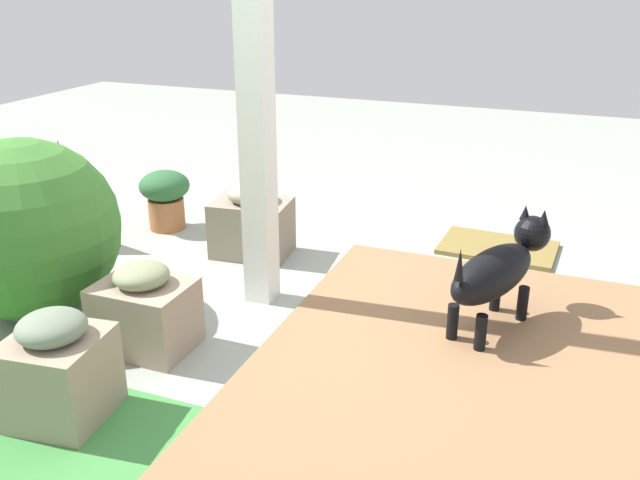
{
  "coord_description": "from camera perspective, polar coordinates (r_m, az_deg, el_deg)",
  "views": [
    {
      "loc": [
        -1.3,
        3.05,
        1.71
      ],
      "look_at": [
        -0.06,
        -0.09,
        0.36
      ],
      "focal_mm": 38.56,
      "sensor_mm": 36.0,
      "label": 1
    }
  ],
  "objects": [
    {
      "name": "ground_plane",
      "position": [
        3.73,
        -1.36,
        -5.52
      ],
      "size": [
        12.0,
        12.0,
        0.0
      ],
      "primitive_type": "plane",
      "color": "#949C8F"
    },
    {
      "name": "brick_path",
      "position": [
        3.26,
        11.17,
        -10.13
      ],
      "size": [
        1.8,
        2.4,
        0.02
      ],
      "primitive_type": "cube",
      "color": "#916947",
      "rests_on": "ground"
    },
    {
      "name": "porch_pillar",
      "position": [
        3.48,
        -5.38,
        12.59
      ],
      "size": [
        0.15,
        0.15,
        2.32
      ],
      "primitive_type": "cube",
      "color": "white",
      "rests_on": "ground"
    },
    {
      "name": "stone_planter_nearest",
      "position": [
        4.34,
        -5.68,
        1.47
      ],
      "size": [
        0.51,
        0.39,
        0.47
      ],
      "color": "gray",
      "rests_on": "ground"
    },
    {
      "name": "stone_planter_mid",
      "position": [
        3.37,
        -14.32,
        -5.69
      ],
      "size": [
        0.44,
        0.35,
        0.44
      ],
      "color": "gray",
      "rests_on": "ground"
    },
    {
      "name": "stone_planter_far",
      "position": [
        2.97,
        -20.89,
        -10.01
      ],
      "size": [
        0.4,
        0.41,
        0.47
      ],
      "color": "gray",
      "rests_on": "ground"
    },
    {
      "name": "round_shrub",
      "position": [
        3.8,
        -23.11,
        0.83
      ],
      "size": [
        0.93,
        0.93,
        0.93
      ],
      "primitive_type": "sphere",
      "color": "#39722B",
      "rests_on": "ground"
    },
    {
      "name": "terracotta_pot_broad",
      "position": [
        4.86,
        -12.73,
        3.62
      ],
      "size": [
        0.34,
        0.34,
        0.41
      ],
      "color": "#A05F39",
      "rests_on": "ground"
    },
    {
      "name": "terracotta_pot_spiky",
      "position": [
        4.71,
        -20.35,
        3.42
      ],
      "size": [
        0.28,
        0.28,
        0.7
      ],
      "color": "#A45E3C",
      "rests_on": "ground"
    },
    {
      "name": "dog",
      "position": [
        3.49,
        14.61,
        -2.32
      ],
      "size": [
        0.46,
        0.8,
        0.56
      ],
      "color": "black",
      "rests_on": "ground"
    },
    {
      "name": "doormat",
      "position": [
        4.59,
        14.54,
        -0.62
      ],
      "size": [
        0.74,
        0.51,
        0.03
      ],
      "primitive_type": "cube",
      "rotation": [
        0.0,
        0.0,
        -0.04
      ],
      "color": "olive",
      "rests_on": "ground"
    }
  ]
}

